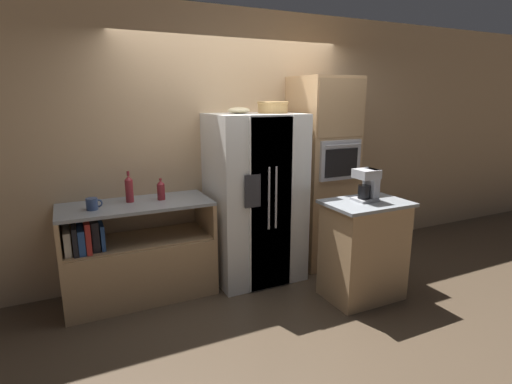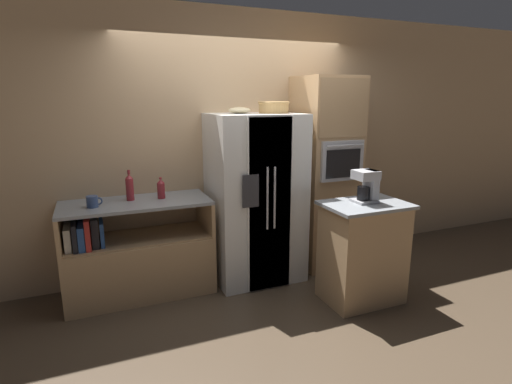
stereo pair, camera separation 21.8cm
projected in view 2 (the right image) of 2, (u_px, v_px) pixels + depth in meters
ground_plane at (251, 276)px, 4.34m from camera, size 20.00×20.00×0.00m
wall_back at (236, 144)px, 4.39m from camera, size 12.00×0.06×2.80m
counter_left at (137, 260)px, 3.90m from camera, size 1.38×0.61×0.94m
refrigerator at (256, 198)px, 4.17m from camera, size 0.91×0.77×1.74m
wall_oven at (324, 173)px, 4.49m from camera, size 0.61×0.70×2.12m
island_counter at (363, 252)px, 3.74m from camera, size 0.77×0.54×0.96m
wicker_basket at (274, 107)px, 4.03m from camera, size 0.32×0.32×0.12m
fruit_bowl at (240, 110)px, 3.98m from camera, size 0.22×0.22×0.06m
bottle_tall at (130, 187)px, 3.79m from camera, size 0.07×0.07×0.29m
bottle_short at (161, 189)px, 3.87m from camera, size 0.07×0.07×0.21m
mug at (93, 202)px, 3.57m from camera, size 0.14×0.10×0.10m
coffee_maker at (367, 185)px, 3.64m from camera, size 0.20×0.19×0.30m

